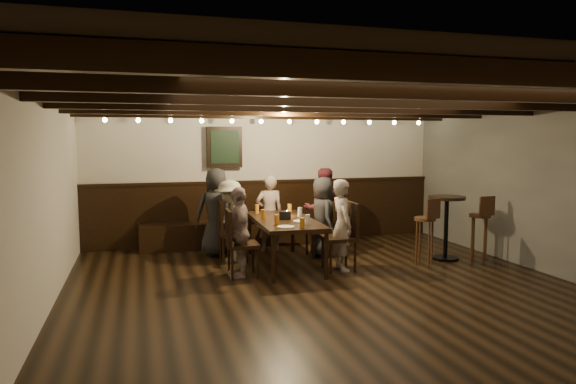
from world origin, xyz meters
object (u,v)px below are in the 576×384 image
object	(u,v)px
person_bench_centre	(269,213)
person_left_far	(239,232)
dining_table	(284,223)
bar_stool_right	(479,236)
high_top_table	(446,218)
person_bench_right	(323,209)
person_left_near	(230,221)
chair_right_far	(340,249)
person_right_far	(342,225)
person_bench_left	(217,212)
chair_left_near	(232,243)
chair_left_far	(241,256)
chair_right_near	(321,239)
bar_stool_left	(425,240)
person_right_near	(323,217)

from	to	relation	value
person_bench_centre	person_left_far	bearing A→B (deg)	63.43
dining_table	person_left_far	world-z (taller)	person_left_far
bar_stool_right	high_top_table	bearing A→B (deg)	157.74
high_top_table	bar_stool_right	xyz separation A→B (m)	(0.50, -0.16, -0.28)
person_bench_right	person_left_near	distance (m)	1.71
chair_right_far	person_left_near	xyz separation A→B (m)	(-1.44, 0.95, 0.34)
chair_right_far	person_right_far	distance (m)	0.36
person_left_far	person_bench_centre	bearing A→B (deg)	153.43
dining_table	person_bench_left	size ratio (longest dim) A/B	1.33
person_bench_left	high_top_table	xyz separation A→B (m)	(3.42, -1.26, -0.06)
chair_right_far	person_right_far	world-z (taller)	person_right_far
person_bench_left	bar_stool_right	xyz separation A→B (m)	(3.92, -1.41, -0.34)
person_left_near	chair_left_near	bearing A→B (deg)	90.00
dining_table	person_left_near	xyz separation A→B (m)	(-0.73, 0.48, -0.01)
person_left_near	person_right_far	size ratio (longest dim) A/B	0.96
chair_left_far	person_bench_left	distance (m)	1.43
person_bench_right	chair_right_far	bearing A→B (deg)	82.44
person_right_far	chair_right_near	bearing A→B (deg)	1.98
person_bench_right	high_top_table	bearing A→B (deg)	145.51
person_bench_centre	person_left_far	xyz separation A→B (m)	(-0.80, -1.47, -0.02)
person_left_near	high_top_table	distance (m)	3.38
chair_right_near	person_left_near	xyz separation A→B (m)	(-1.47, 0.05, 0.36)
chair_right_near	person_left_far	xyz separation A→B (m)	(-1.50, -0.85, 0.35)
chair_left_far	chair_right_near	xyz separation A→B (m)	(1.47, 0.85, -0.01)
person_bench_centre	person_right_far	xyz separation A→B (m)	(0.70, -1.52, 0.02)
chair_right_near	chair_right_far	world-z (taller)	chair_right_far
person_bench_centre	person_left_far	world-z (taller)	person_bench_centre
person_bench_left	person_right_far	world-z (taller)	person_bench_left
person_bench_centre	chair_right_far	bearing A→B (deg)	115.67
person_bench_centre	high_top_table	xyz separation A→B (m)	(2.52, -1.38, 0.01)
chair_left_near	person_left_far	xyz separation A→B (m)	(-0.06, -0.90, 0.33)
chair_right_near	person_left_near	bearing A→B (deg)	90.00
chair_right_far	bar_stool_left	size ratio (longest dim) A/B	0.97
person_bench_centre	person_left_near	size ratio (longest dim) A/B	1.01
person_bench_centre	person_right_far	size ratio (longest dim) A/B	0.98
person_bench_right	bar_stool_left	size ratio (longest dim) A/B	1.38
person_bench_left	person_right_far	xyz separation A→B (m)	(1.60, -1.41, -0.06)
chair_left_far	person_bench_centre	size ratio (longest dim) A/B	0.72
person_left_far	person_right_near	xyz separation A→B (m)	(1.53, 0.85, 0.02)
chair_left_near	person_right_near	bearing A→B (deg)	90.00
chair_left_far	person_left_near	bearing A→B (deg)	-178.07
chair_left_near	person_left_near	xyz separation A→B (m)	(-0.03, 0.00, 0.34)
chair_left_far	bar_stool_left	distance (m)	2.79
chair_left_near	high_top_table	bearing A→B (deg)	78.09
person_right_far	person_right_near	bearing A→B (deg)	0.00
high_top_table	bar_stool_right	world-z (taller)	bar_stool_right
chair_right_far	person_left_near	size ratio (longest dim) A/B	0.77
person_bench_left	person_left_near	xyz separation A→B (m)	(0.13, -0.45, -0.08)
dining_table	person_right_near	xyz separation A→B (m)	(0.76, 0.42, -0.00)
person_bench_centre	person_bench_right	distance (m)	0.91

